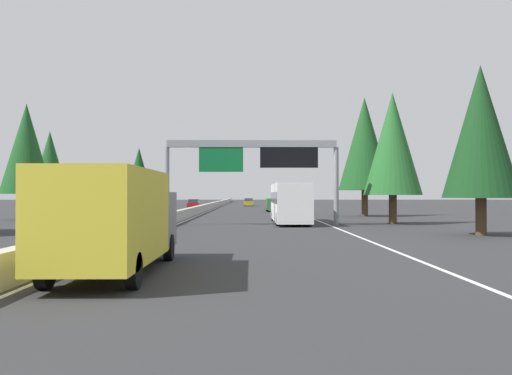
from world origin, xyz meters
TOP-DOWN VIEW (x-y plane):
  - ground_plane at (60.00, 0.00)m, footprint 320.00×320.00m
  - median_barrier at (80.00, 0.30)m, footprint 180.00×0.56m
  - shoulder_stripe_right at (70.00, -11.52)m, footprint 160.00×0.16m
  - shoulder_stripe_median at (70.00, -0.25)m, footprint 160.00×0.16m
  - sign_gantry_overhead at (37.36, -6.04)m, footprint 0.50×12.68m
  - box_truck_far_center at (12.84, -1.90)m, footprint 8.50×2.40m
  - bus_mid_right at (40.49, -8.84)m, footprint 11.50×2.55m
  - minivan_near_center at (69.79, -8.83)m, footprint 5.00×1.95m
  - sedan_far_left at (102.97, -5.45)m, footprint 4.40×1.80m
  - oncoming_near at (54.66, 6.58)m, footprint 4.40×1.80m
  - oncoming_far at (83.68, 2.98)m, footprint 4.40×1.80m
  - conifer_right_foreground at (27.37, -18.46)m, footprint 4.15×4.15m
  - conifer_right_near at (39.21, -16.62)m, footprint 4.42×4.42m
  - conifer_right_mid at (53.85, -17.48)m, footprint 5.37×5.37m
  - conifer_left_near at (47.05, 14.35)m, footprint 4.59×4.59m
  - conifer_left_mid at (68.47, 19.91)m, footprint 4.55×4.55m
  - conifer_left_far at (102.77, 15.33)m, footprint 4.85×4.85m

SIDE VIEW (x-z plane):
  - ground_plane at x=60.00m, z-range 0.00..0.00m
  - shoulder_stripe_right at x=70.00m, z-range 0.00..0.01m
  - shoulder_stripe_median at x=70.00m, z-range 0.00..0.01m
  - median_barrier at x=80.00m, z-range 0.00..0.90m
  - sedan_far_left at x=102.97m, z-range -0.05..1.42m
  - oncoming_near at x=54.66m, z-range -0.05..1.42m
  - oncoming_far at x=83.68m, z-range -0.05..1.42m
  - minivan_near_center at x=69.79m, z-range 0.11..1.80m
  - box_truck_far_center at x=12.84m, z-range 0.14..3.09m
  - bus_mid_right at x=40.49m, z-range 0.17..3.27m
  - sign_gantry_overhead at x=37.36m, z-range 1.83..8.02m
  - conifer_right_foreground at x=27.37m, z-range 1.01..10.43m
  - conifer_right_near at x=39.21m, z-range 1.08..11.13m
  - conifer_left_mid at x=68.47m, z-range 1.11..11.45m
  - conifer_left_near at x=47.05m, z-range 1.12..11.54m
  - conifer_left_far at x=102.77m, z-range 1.19..12.21m
  - conifer_right_mid at x=53.85m, z-range 1.32..13.52m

